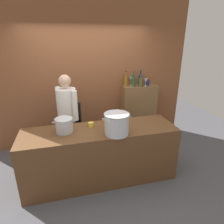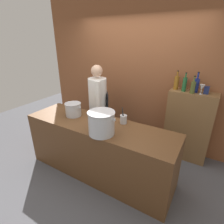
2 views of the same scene
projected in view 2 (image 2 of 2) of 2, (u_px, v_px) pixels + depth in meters
name	position (u px, v px, depth m)	size (l,w,h in m)	color
ground_plane	(100.00, 171.00, 3.01)	(8.00, 8.00, 0.00)	#4C4C51
brick_back_panel	(138.00, 70.00, 3.53)	(4.40, 0.10, 3.00)	brown
prep_counter	(99.00, 149.00, 2.83)	(2.41, 0.70, 0.90)	brown
bar_cabinet	(188.00, 126.00, 3.17)	(0.76, 0.32, 1.27)	brown
chef	(98.00, 102.00, 3.36)	(0.42, 0.45, 1.66)	black
stockpot_large	(101.00, 123.00, 2.33)	(0.42, 0.37, 0.32)	#B7BABF
stockpot_small	(73.00, 109.00, 2.90)	(0.33, 0.26, 0.22)	#B7BABF
utensil_crock	(123.00, 119.00, 2.66)	(0.10, 0.10, 0.27)	#B7BABF
butter_jar	(97.00, 117.00, 2.81)	(0.09, 0.09, 0.07)	yellow
wine_bottle_green	(185.00, 84.00, 2.92)	(0.07, 0.07, 0.31)	#1E592D
wine_bottle_olive	(193.00, 87.00, 2.81)	(0.07, 0.07, 0.29)	#475123
wine_bottle_cobalt	(196.00, 85.00, 2.87)	(0.08, 0.08, 0.33)	navy
wine_bottle_amber	(176.00, 82.00, 3.04)	(0.08, 0.08, 0.32)	#8C5919
wine_glass_tall	(185.00, 82.00, 3.02)	(0.08, 0.08, 0.18)	silver
wine_glass_wide	(202.00, 87.00, 2.77)	(0.08, 0.08, 0.16)	silver
spice_tin_navy	(207.00, 90.00, 2.81)	(0.07, 0.07, 0.12)	navy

